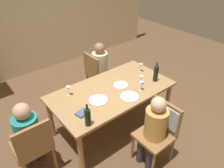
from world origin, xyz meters
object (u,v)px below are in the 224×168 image
Objects in this scene: chair_far_right at (97,72)px; chair_left_end at (33,145)px; chair_near at (161,125)px; dinner_plate_host at (98,100)px; dining_table at (112,94)px; wine_glass_centre at (141,78)px; wine_glass_far at (69,89)px; dinner_plate_guest_left at (130,97)px; person_woman_host at (154,128)px; wine_bottle_tall_green at (88,116)px; wine_glass_near_right at (141,66)px; dinner_plate_guest_right at (121,85)px; wine_bottle_dark_red at (156,73)px; wine_glass_near_left at (142,84)px; person_man_bearded at (101,66)px; person_man_guest at (28,133)px.

chair_left_end is at bearing -59.62° from chair_far_right.
chair_near is 0.92m from dinner_plate_host.
chair_near is at bearing -60.44° from dinner_plate_host.
dining_table is at bearing 15.70° from dinner_plate_host.
chair_far_right is at bearing 69.22° from dining_table.
wine_glass_centre is 1.00× the size of wine_glass_far.
wine_glass_centre is 0.41m from dinner_plate_guest_left.
person_woman_host is 4.01× the size of dinner_plate_host.
wine_glass_near_right is (1.44, 0.52, -0.03)m from wine_bottle_tall_green.
chair_left_end reaches higher than dinner_plate_guest_right.
wine_glass_near_right is (0.76, 1.00, 0.22)m from person_woman_host.
chair_near is 3.34× the size of dinner_plate_guest_left.
wine_bottle_dark_red is 2.19× the size of wine_glass_near_left.
person_man_bearded reaches higher than dinner_plate_guest_right.
wine_glass_near_right is (2.05, 0.09, 0.20)m from person_man_guest.
chair_left_end is 3.34× the size of dinner_plate_guest_left.
chair_far_right is at bearing 89.93° from wine_glass_near_left.
dinner_plate_guest_left is 1.19× the size of dinner_plate_guest_right.
dinner_plate_guest_right is (-0.52, 0.25, -0.14)m from wine_bottle_dark_red.
dinner_plate_host and dinner_plate_guest_right have the same top height.
dining_table is 0.20m from dinner_plate_guest_right.
wine_glass_near_right reaches higher than dining_table.
person_man_bearded is 1.19m from wine_glass_near_left.
dining_table is 0.48m from wine_glass_near_left.
dinner_plate_host is at bearing 20.70° from person_woman_host.
chair_far_right is 6.17× the size of wine_glass_far.
wine_glass_far is at bearing 147.70° from wine_glass_near_left.
chair_left_end is 6.17× the size of wine_glass_far.
dinner_plate_host is at bearing -0.22° from chair_left_end.
wine_bottle_tall_green reaches higher than wine_glass_near_left.
dinner_plate_guest_right is at bearing 71.85° from dinner_plate_guest_left.
dinner_plate_guest_right is (0.88, 0.41, -0.13)m from wine_bottle_tall_green.
chair_near is 1.38m from wine_glass_far.
wine_glass_near_left is at bearing 6.37° from wine_bottle_tall_green.
wine_glass_centre is at bearing 0.10° from person_man_bearded.
wine_glass_near_left is at bearing 4.84° from dinner_plate_guest_left.
dining_table is 1.33m from chair_left_end.
dinner_plate_host is (-0.66, -0.97, 0.22)m from chair_far_right.
wine_glass_near_right is 0.58m from dinner_plate_guest_right.
wine_glass_near_right reaches higher than dinner_plate_host.
chair_near is 1.77m from chair_far_right.
chair_near is 1.79m from person_man_bearded.
chair_left_end is at bearing 179.78° from dinner_plate_host.
chair_far_right reaches higher than wine_glass_near_left.
dinner_plate_guest_right is at bearing 24.86° from wine_bottle_tall_green.
wine_bottle_dark_red is at bearing -15.38° from wine_glass_centre.
dining_table is at bearing 139.05° from wine_glass_near_left.
chair_near is at bearing -29.88° from wine_bottle_tall_green.
wine_bottle_dark_red is (0.73, 0.64, 0.26)m from person_woman_host.
dinner_plate_guest_right is (0.06, 0.89, 0.16)m from chair_near.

